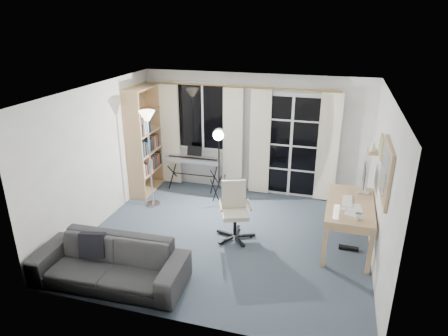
% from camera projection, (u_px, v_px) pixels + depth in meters
% --- Properties ---
extents(floor, '(4.50, 4.00, 0.02)m').
position_uv_depth(floor, '(227.00, 238.00, 6.58)').
color(floor, '#35414D').
rests_on(floor, ground).
extents(window, '(1.20, 0.08, 1.40)m').
position_uv_depth(window, '(203.00, 117.00, 8.07)').
color(window, white).
rests_on(window, floor).
extents(french_door, '(1.32, 0.09, 2.11)m').
position_uv_depth(french_door, '(291.00, 146.00, 7.77)').
color(french_door, white).
rests_on(french_door, floor).
extents(curtains, '(3.60, 0.07, 2.13)m').
position_uv_depth(curtains, '(246.00, 141.00, 7.90)').
color(curtains, gold).
rests_on(curtains, floor).
extents(bookshelf, '(0.38, 1.02, 2.16)m').
position_uv_depth(bookshelf, '(143.00, 143.00, 7.97)').
color(bookshelf, tan).
rests_on(bookshelf, floor).
extents(torchiere_lamp, '(0.39, 0.39, 1.84)m').
position_uv_depth(torchiere_lamp, '(148.00, 131.00, 7.17)').
color(torchiere_lamp, '#B2B2B7').
rests_on(torchiere_lamp, floor).
extents(keyboard_piano, '(1.18, 0.58, 0.85)m').
position_uv_depth(keyboard_piano, '(193.00, 160.00, 8.17)').
color(keyboard_piano, black).
rests_on(keyboard_piano, floor).
extents(studio_light, '(0.32, 0.33, 1.56)m').
position_uv_depth(studio_light, '(219.00, 143.00, 7.20)').
color(studio_light, black).
rests_on(studio_light, floor).
extents(office_chair, '(0.66, 0.64, 0.95)m').
position_uv_depth(office_chair, '(234.00, 205.00, 6.46)').
color(office_chair, black).
rests_on(office_chair, floor).
extents(desk, '(0.72, 1.41, 0.75)m').
position_uv_depth(desk, '(350.00, 209.00, 6.10)').
color(desk, tan).
rests_on(desk, floor).
extents(monitor, '(0.18, 0.54, 0.47)m').
position_uv_depth(monitor, '(365.00, 177.00, 6.32)').
color(monitor, silver).
rests_on(monitor, desk).
extents(desk_clutter, '(0.45, 0.85, 0.95)m').
position_uv_depth(desk_clutter, '(345.00, 219.00, 5.94)').
color(desk_clutter, white).
rests_on(desk_clutter, desk).
extents(mug, '(0.12, 0.10, 0.12)m').
position_uv_depth(mug, '(359.00, 216.00, 5.57)').
color(mug, silver).
rests_on(mug, desk).
extents(wall_mirror, '(0.04, 0.94, 0.74)m').
position_uv_depth(wall_mirror, '(386.00, 172.00, 5.12)').
color(wall_mirror, tan).
rests_on(wall_mirror, floor).
extents(framed_print, '(0.03, 0.42, 0.32)m').
position_uv_depth(framed_print, '(381.00, 147.00, 5.91)').
color(framed_print, tan).
rests_on(framed_print, floor).
extents(wall_shelf, '(0.16, 0.30, 0.18)m').
position_uv_depth(wall_shelf, '(373.00, 149.00, 6.45)').
color(wall_shelf, tan).
rests_on(wall_shelf, floor).
extents(sofa, '(2.09, 0.68, 0.81)m').
position_uv_depth(sofa, '(109.00, 256.00, 5.35)').
color(sofa, '#313134').
rests_on(sofa, floor).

